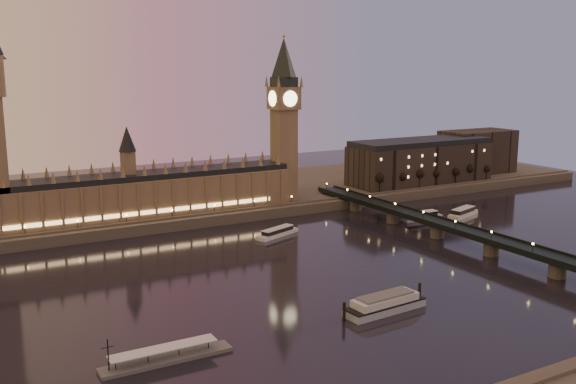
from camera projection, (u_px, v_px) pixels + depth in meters
The scene contains 18 objects.
ground at pixel (310, 274), 285.01m from camera, with size 700.00×700.00×0.00m, color black.
far_embankment at pixel (222, 196), 439.94m from camera, with size 560.00×130.00×6.00m, color #423D35.
palace_of_westminster at pixel (140, 189), 364.95m from camera, with size 180.00×26.62×52.00m.
big_ben at pixel (284, 109), 402.02m from camera, with size 17.68×17.68×104.00m.
westminster_bridge at pixel (463, 236), 328.01m from camera, with size 13.20×260.00×15.30m.
city_block at pixel (440, 158), 486.41m from camera, with size 155.00×45.00×34.00m.
bare_tree_0 at pixel (382, 179), 434.61m from camera, with size 6.06×6.06×12.33m.
bare_tree_1 at pixel (401, 177), 442.49m from camera, with size 6.06×6.06×12.33m.
bare_tree_2 at pixel (419, 175), 450.36m from camera, with size 6.06×6.06×12.33m.
bare_tree_3 at pixel (437, 173), 458.24m from camera, with size 6.06×6.06×12.33m.
bare_tree_4 at pixel (454, 172), 466.12m from camera, with size 6.06×6.06×12.33m.
bare_tree_5 at pixel (470, 170), 473.99m from camera, with size 6.06×6.06×12.33m.
bare_tree_6 at pixel (486, 168), 481.87m from camera, with size 6.06×6.06×12.33m.
cruise_boat_a at pixel (278, 232), 348.34m from camera, with size 28.76×16.07×4.55m.
cruise_boat_b at pixel (422, 216), 385.36m from camera, with size 26.94×7.74×4.93m.
cruise_boat_c at pixel (463, 212), 394.13m from camera, with size 27.11×15.12×5.24m.
moored_barge at pixel (385, 304), 241.17m from camera, with size 38.93×12.00×7.16m.
pontoon_pier at pixel (166, 358), 200.68m from camera, with size 42.09×7.02×11.22m.
Camera 1 is at (-142.07, -232.77, 91.06)m, focal length 40.00 mm.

